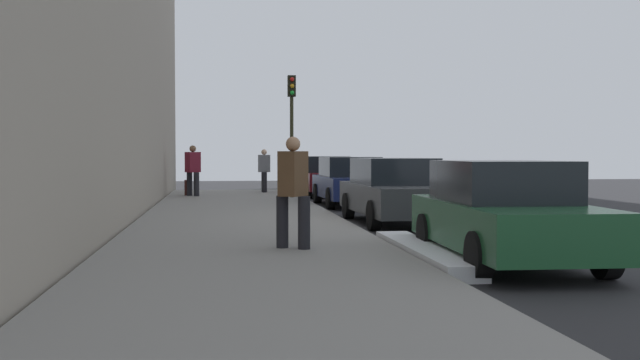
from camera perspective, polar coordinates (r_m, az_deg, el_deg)
ground_plane at (r=17.26m, az=5.06°, el=-3.38°), size 56.00×56.00×0.00m
sidewalk at (r=16.85m, az=-5.97°, el=-3.25°), size 28.00×4.60×0.15m
lane_stripe_centre at (r=18.23m, az=14.95°, el=-3.14°), size 28.00×0.14×0.01m
snow_bank_curb at (r=11.61m, az=7.82°, el=-5.47°), size 4.31×0.56×0.22m
parked_car_maroon at (r=28.69m, az=0.40°, el=0.29°), size 4.35×1.96×1.51m
parked_car_navy at (r=23.38m, az=2.30°, el=-0.10°), size 4.51×1.93×1.51m
parked_car_charcoal at (r=17.53m, az=5.70°, el=-0.81°), size 4.69×1.96×1.51m
parked_car_green at (r=11.37m, az=13.78°, el=-2.39°), size 4.50×2.01×1.51m
pedestrian_brown_coat at (r=11.64m, az=-2.05°, el=-0.68°), size 0.55×0.51×1.73m
pedestrian_grey_coat at (r=28.69m, az=-4.24°, el=0.81°), size 0.54×0.45×1.63m
pedestrian_burgundy_coat at (r=26.42m, az=-9.58°, el=0.82°), size 0.53×0.55×1.75m
traffic_light_pole at (r=25.28m, az=-2.15°, el=4.96°), size 0.35×0.26×4.07m
rolling_suitcase at (r=26.96m, az=-9.96°, el=-0.56°), size 0.34×0.22×0.90m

